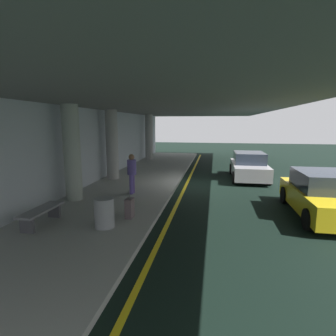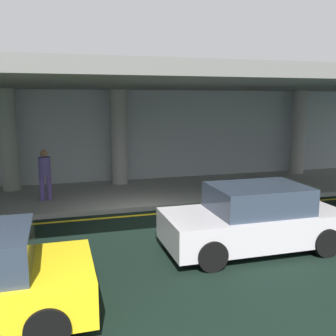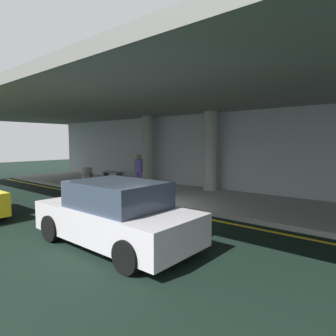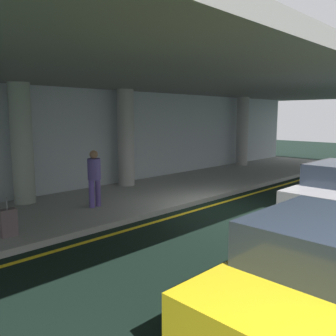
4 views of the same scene
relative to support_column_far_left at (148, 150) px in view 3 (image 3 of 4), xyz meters
name	(u,v)px [view 3 (image 3 of 4)]	position (x,y,z in m)	size (l,w,h in m)	color
ground_plane	(140,211)	(4.00, -4.60, -1.97)	(60.00, 60.00, 0.00)	black
sidewalk	(191,196)	(4.00, -1.50, -1.90)	(26.00, 4.20, 0.15)	#989B96
lane_stripe_yellow	(152,208)	(4.00, -3.98, -1.97)	(26.00, 0.14, 0.01)	yellow
support_column_far_left	(148,150)	(0.00, 0.00, 0.00)	(0.64, 0.64, 3.65)	#949E92
support_column_left_mid	(210,151)	(4.00, 0.00, 0.00)	(0.64, 0.64, 3.65)	#9F9F9B
ceiling_overhang	(185,104)	(4.00, -2.00, 1.97)	(28.00, 13.20, 0.30)	slate
terminal_back_wall	(219,152)	(4.00, 0.75, -0.07)	(26.00, 0.30, 3.80)	#A9B4BB
car_silver	(116,215)	(5.94, -7.27, -1.26)	(4.10, 1.92, 1.50)	#BCB7BD
traveler_with_luggage	(139,169)	(1.25, -1.95, -0.86)	(0.38, 0.38, 1.68)	#5B499F
suitcase_upright_primary	(89,180)	(-1.59, -2.77, -1.51)	(0.36, 0.22, 0.90)	#5F5054
bench_metal	(113,174)	(-2.59, -0.41, -1.47)	(1.60, 0.50, 0.48)	slate
trash_bin_steel	(87,175)	(-2.45, -2.30, -1.40)	(0.56, 0.56, 0.85)	gray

